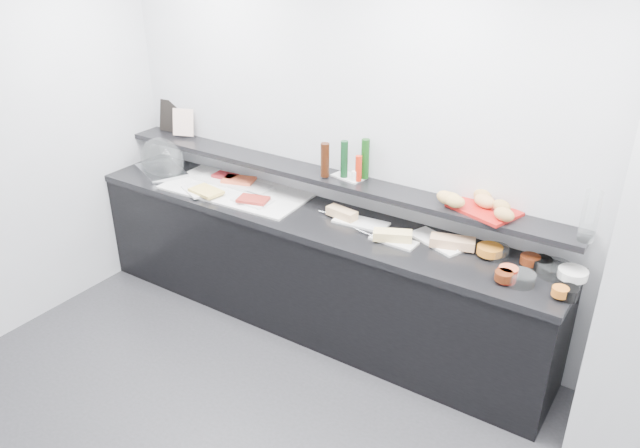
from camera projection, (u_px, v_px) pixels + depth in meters
The scene contains 54 objects.
back_wall at pixel (424, 162), 4.06m from camera, with size 5.00×0.02×2.70m, color silver.
buffet_cabinet at pixel (310, 273), 4.60m from camera, with size 3.60×0.60×0.85m, color black.
counter_top at pixel (310, 218), 4.40m from camera, with size 3.62×0.62×0.05m, color black.
wall_shelf at pixel (323, 177), 4.41m from camera, with size 3.60×0.25×0.04m, color black.
cloche_base at pixel (161, 171), 5.07m from camera, with size 0.45×0.30×0.04m, color #B7BABE.
cloche_dome at pixel (162, 159), 5.02m from camera, with size 0.45×0.30×0.34m, color silver.
linen_runner at pixel (236, 190), 4.75m from camera, with size 1.14×0.54×0.01m, color silver.
platter_meat_a at pixel (218, 178), 4.93m from camera, with size 0.34×0.23×0.01m, color white.
food_meat_a at pixel (225, 176), 4.93m from camera, with size 0.19×0.12×0.02m, color maroon.
platter_salmon at pixel (251, 187), 4.77m from camera, with size 0.31×0.21×0.01m, color silver.
food_salmon at pixel (239, 180), 4.85m from camera, with size 0.24×0.16×0.02m, color #ED5630.
platter_cheese at pixel (199, 190), 4.72m from camera, with size 0.27×0.18×0.01m, color white.
food_cheese at pixel (206, 191), 4.65m from camera, with size 0.25×0.16×0.02m, color #ECC75B.
platter_meat_b at pixel (253, 200), 4.55m from camera, with size 0.28×0.18×0.01m, color white.
food_meat_b at pixel (253, 199), 4.52m from camera, with size 0.22×0.14×0.02m, color maroon.
sandwich_plate_left at pixel (361, 222), 4.26m from camera, with size 0.38×0.16×0.01m, color white.
sandwich_food_left at pixel (342, 213), 4.31m from camera, with size 0.22×0.09×0.06m, color tan.
tongs_left at pixel (328, 213), 4.36m from camera, with size 0.01×0.01×0.16m, color silver.
sandwich_plate_mid at pixel (394, 241), 4.02m from camera, with size 0.31×0.13×0.01m, color silver.
sandwich_food_mid at pixel (393, 235), 4.01m from camera, with size 0.25×0.10×0.06m, color #E0C175.
tongs_mid at pixel (364, 232), 4.11m from camera, with size 0.01×0.01×0.16m, color #B3B5BA.
sandwich_plate_right at pixel (437, 241), 4.01m from camera, with size 0.39×0.17×0.01m, color white.
sandwich_food_right at pixel (452, 242), 3.93m from camera, with size 0.28×0.11×0.06m, color tan.
tongs_right at pixel (447, 247), 3.92m from camera, with size 0.01×0.01×0.16m, color silver.
bowl_glass_fruit at pixel (496, 252), 3.83m from camera, with size 0.15×0.15×0.07m, color silver.
fill_glass_fruit at pixel (490, 250), 3.83m from camera, with size 0.16×0.16×0.05m, color orange.
bowl_black_jam at pixel (541, 264), 3.70m from camera, with size 0.13×0.13×0.07m, color black.
fill_black_jam at pixel (530, 260), 3.72m from camera, with size 0.12×0.12×0.05m, color #551F0C.
bowl_glass_cream at pixel (554, 270), 3.64m from camera, with size 0.20×0.20×0.07m, color silver.
fill_glass_cream at pixel (573, 274), 3.58m from camera, with size 0.17×0.17×0.05m, color white.
bowl_red_jam at pixel (507, 275), 3.58m from camera, with size 0.12×0.12×0.07m, color maroon.
fill_red_jam at pixel (504, 276), 3.56m from camera, with size 0.11×0.11×0.05m, color #4F1D0B.
bowl_glass_salmon at pixel (521, 279), 3.55m from camera, with size 0.16×0.16×0.07m, color white.
fill_glass_salmon at pixel (508, 271), 3.60m from camera, with size 0.11×0.11×0.05m, color #CC5532.
bowl_black_fruit at pixel (568, 293), 3.42m from camera, with size 0.11×0.11×0.07m, color black.
fill_black_fruit at pixel (560, 292), 3.41m from camera, with size 0.09×0.09×0.05m, color #CA671B.
framed_print at pixel (172, 116), 5.21m from camera, with size 0.24×0.02×0.26m, color black.
print_art at pixel (183, 122), 5.06m from camera, with size 0.18×0.00×0.22m, color beige.
condiment_tray at pixel (349, 177), 4.34m from camera, with size 0.22×0.14×0.01m, color silver.
bottle_green_a at pixel (344, 159), 4.27m from camera, with size 0.05×0.05×0.26m, color #0E3619.
bottle_brown at pixel (325, 160), 4.28m from camera, with size 0.06×0.06×0.24m, color black.
bottle_green_b at pixel (365, 159), 4.24m from camera, with size 0.06×0.06×0.28m, color #113E11.
bottle_hot at pixel (358, 168), 4.22m from camera, with size 0.04×0.04×0.18m, color red.
shaker_salt at pixel (357, 175), 4.26m from camera, with size 0.03×0.03×0.07m, color silver.
shaker_pepper at pixel (354, 176), 4.24m from camera, with size 0.04×0.04×0.07m, color white.
bread_tray at pixel (484, 209), 3.85m from camera, with size 0.40×0.28×0.02m, color #B41713.
bread_roll_n at pixel (483, 196), 3.92m from camera, with size 0.12×0.08×0.08m, color #B08143.
bread_roll_ne at pixel (485, 201), 3.84m from camera, with size 0.15×0.09×0.08m, color tan.
bread_roll_sw at pixel (451, 199), 3.88m from camera, with size 0.14×0.09×0.08m, color tan.
bread_roll_s at pixel (455, 201), 3.84m from camera, with size 0.13×0.08×0.08m, color tan.
bread_roll_se at pixel (504, 214), 3.67m from camera, with size 0.13×0.08×0.08m, color #B58245.
bread_roll_midw at pixel (446, 197), 3.89m from camera, with size 0.13×0.09×0.08m, color tan.
bread_roll_mide at pixel (502, 206), 3.77m from camera, with size 0.12×0.08×0.08m, color #B08343.
carafe at pixel (590, 216), 3.45m from camera, with size 0.09×0.09×0.30m, color white.
Camera 1 is at (1.53, -1.56, 2.80)m, focal length 35.00 mm.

